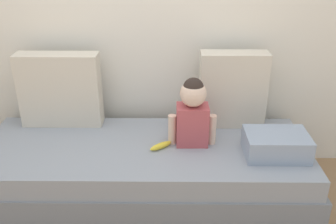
% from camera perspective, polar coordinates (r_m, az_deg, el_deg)
% --- Properties ---
extents(ground_plane, '(12.00, 12.00, 0.00)m').
position_cam_1_polar(ground_plane, '(2.79, -3.41, -12.39)').
color(ground_plane, '#93704C').
extents(back_wall, '(5.48, 0.10, 2.42)m').
position_cam_1_polar(back_wall, '(2.81, -3.31, 15.12)').
color(back_wall, silver).
rests_on(back_wall, ground).
extents(couch, '(2.28, 0.86, 0.41)m').
position_cam_1_polar(couch, '(2.67, -3.52, -8.93)').
color(couch, gray).
rests_on(couch, ground).
extents(throw_pillow_left, '(0.58, 0.16, 0.54)m').
position_cam_1_polar(throw_pillow_left, '(2.85, -16.02, 3.26)').
color(throw_pillow_left, beige).
rests_on(throw_pillow_left, couch).
extents(throw_pillow_right, '(0.48, 0.16, 0.55)m').
position_cam_1_polar(throw_pillow_right, '(2.76, 9.75, 3.37)').
color(throw_pillow_right, beige).
rests_on(throw_pillow_right, couch).
extents(toddler, '(0.32, 0.17, 0.47)m').
position_cam_1_polar(toddler, '(2.48, 3.76, 0.11)').
color(toddler, '#B24C51').
rests_on(toddler, couch).
extents(banana, '(0.16, 0.14, 0.04)m').
position_cam_1_polar(banana, '(2.51, -1.10, -5.14)').
color(banana, yellow).
rests_on(banana, couch).
extents(folded_blanket, '(0.40, 0.28, 0.15)m').
position_cam_1_polar(folded_blanket, '(2.52, 16.08, -4.73)').
color(folded_blanket, '#8E9EB2').
rests_on(folded_blanket, couch).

